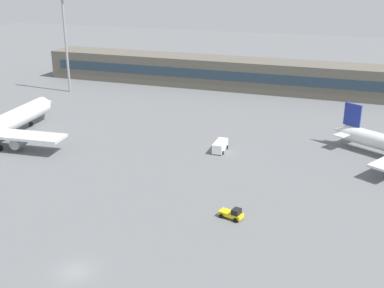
{
  "coord_description": "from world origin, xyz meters",
  "views": [
    {
      "loc": [
        30.22,
        -41.94,
        34.74
      ],
      "look_at": [
        0.96,
        40.0,
        3.0
      ],
      "focal_mm": 44.86,
      "sensor_mm": 36.0,
      "label": 1
    }
  ],
  "objects": [
    {
      "name": "terminal_building",
      "position": [
        0.0,
        100.31,
        4.5
      ],
      "size": [
        137.49,
        12.13,
        9.0
      ],
      "color": "#5B564C",
      "rests_on": "ground_plane"
    },
    {
      "name": "floodlight_tower_west",
      "position": [
        -52.13,
        79.0,
        16.28
      ],
      "size": [
        3.2,
        0.8,
        28.45
      ],
      "color": "gray",
      "rests_on": "ground_plane"
    },
    {
      "name": "service_van_white",
      "position": [
        4.99,
        45.65,
        1.11
      ],
      "size": [
        2.39,
        5.23,
        2.08
      ],
      "color": "white",
      "rests_on": "ground_plane"
    },
    {
      "name": "baggage_tug_yellow",
      "position": [
        14.69,
        19.36,
        0.8
      ],
      "size": [
        3.86,
        2.53,
        1.75
      ],
      "color": "yellow",
      "rests_on": "ground_plane"
    },
    {
      "name": "ground_plane",
      "position": [
        0.0,
        40.0,
        0.0
      ],
      "size": [
        400.0,
        400.0,
        0.0
      ],
      "primitive_type": "plane",
      "color": "slate"
    }
  ]
}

